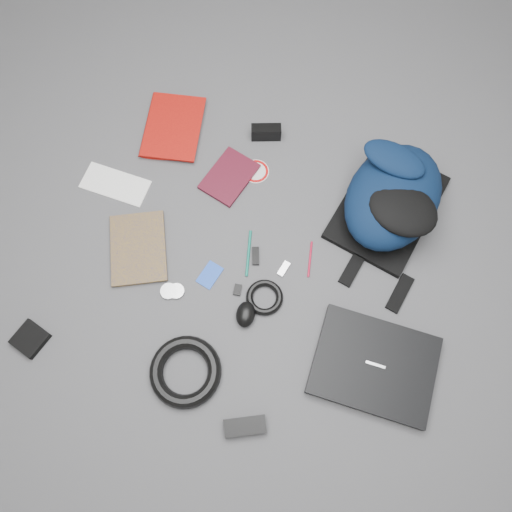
% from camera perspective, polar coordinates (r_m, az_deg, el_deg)
% --- Properties ---
extents(ground, '(4.00, 4.00, 0.00)m').
position_cam_1_polar(ground, '(1.60, 0.00, -0.24)').
color(ground, '#4F4F51').
rests_on(ground, ground).
extents(backpack, '(0.43, 0.51, 0.18)m').
position_cam_1_polar(backpack, '(1.64, 15.40, 6.57)').
color(backpack, black).
rests_on(backpack, ground).
extents(laptop, '(0.37, 0.30, 0.04)m').
position_cam_1_polar(laptop, '(1.55, 13.35, -12.07)').
color(laptop, black).
rests_on(laptop, ground).
extents(textbook_red, '(0.22, 0.28, 0.03)m').
position_cam_1_polar(textbook_red, '(1.85, -12.48, 14.47)').
color(textbook_red, '#950C08').
rests_on(textbook_red, ground).
extents(comic_book, '(0.25, 0.29, 0.02)m').
position_cam_1_polar(comic_book, '(1.67, -16.27, 0.51)').
color(comic_book, '#C0910D').
rests_on(comic_book, ground).
extents(envelope, '(0.24, 0.13, 0.00)m').
position_cam_1_polar(envelope, '(1.77, -15.79, 7.90)').
color(envelope, white).
rests_on(envelope, ground).
extents(dvd_case, '(0.19, 0.22, 0.01)m').
position_cam_1_polar(dvd_case, '(1.72, -3.07, 9.05)').
color(dvd_case, '#3C0B16').
rests_on(dvd_case, ground).
extents(compact_camera, '(0.11, 0.06, 0.06)m').
position_cam_1_polar(compact_camera, '(1.78, 1.17, 13.95)').
color(compact_camera, black).
rests_on(compact_camera, ground).
extents(sticker_disc, '(0.11, 0.11, 0.00)m').
position_cam_1_polar(sticker_disc, '(1.73, -0.03, 9.65)').
color(sticker_disc, white).
rests_on(sticker_disc, ground).
extents(pen_teal, '(0.03, 0.16, 0.01)m').
position_cam_1_polar(pen_teal, '(1.60, -0.86, 0.32)').
color(pen_teal, '#0B6956').
rests_on(pen_teal, ground).
extents(pen_red, '(0.02, 0.12, 0.01)m').
position_cam_1_polar(pen_red, '(1.61, 6.19, -0.36)').
color(pen_red, '#B60E2D').
rests_on(pen_red, ground).
extents(id_badge, '(0.08, 0.10, 0.00)m').
position_cam_1_polar(id_badge, '(1.59, -5.31, -2.17)').
color(id_badge, blue).
rests_on(id_badge, ground).
extents(usb_black, '(0.03, 0.06, 0.01)m').
position_cam_1_polar(usb_black, '(1.60, -0.05, -0.00)').
color(usb_black, black).
rests_on(usb_black, ground).
extents(usb_silver, '(0.04, 0.06, 0.01)m').
position_cam_1_polar(usb_silver, '(1.59, 3.18, -1.47)').
color(usb_silver, silver).
rests_on(usb_silver, ground).
extents(key_fob, '(0.02, 0.04, 0.01)m').
position_cam_1_polar(key_fob, '(1.57, -2.12, -3.88)').
color(key_fob, black).
rests_on(key_fob, ground).
extents(mouse, '(0.06, 0.08, 0.04)m').
position_cam_1_polar(mouse, '(1.53, -1.19, -6.67)').
color(mouse, black).
rests_on(mouse, ground).
extents(headphone_left, '(0.06, 0.06, 0.01)m').
position_cam_1_polar(headphone_left, '(1.58, -9.08, -4.00)').
color(headphone_left, '#ACACAF').
rests_on(headphone_left, ground).
extents(headphone_right, '(0.06, 0.06, 0.01)m').
position_cam_1_polar(headphone_right, '(1.59, -9.95, -4.00)').
color(headphone_right, '#A4A5A7').
rests_on(headphone_right, ground).
extents(cable_coil, '(0.13, 0.13, 0.02)m').
position_cam_1_polar(cable_coil, '(1.55, 0.99, -4.75)').
color(cable_coil, black).
rests_on(cable_coil, ground).
extents(power_brick, '(0.13, 0.09, 0.03)m').
position_cam_1_polar(power_brick, '(1.50, -1.25, -18.88)').
color(power_brick, black).
rests_on(power_brick, ground).
extents(power_cord_coil, '(0.27, 0.27, 0.04)m').
position_cam_1_polar(power_cord_coil, '(1.52, -8.07, -12.94)').
color(power_cord_coil, black).
rests_on(power_cord_coil, ground).
extents(pouch, '(0.12, 0.12, 0.02)m').
position_cam_1_polar(pouch, '(1.67, -24.40, -8.62)').
color(pouch, black).
rests_on(pouch, ground).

